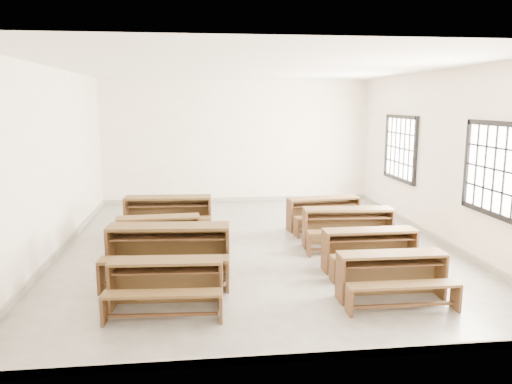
{
  "coord_description": "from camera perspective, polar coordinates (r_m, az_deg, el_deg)",
  "views": [
    {
      "loc": [
        -1.05,
        -8.84,
        2.6
      ],
      "look_at": [
        0.0,
        0.0,
        1.0
      ],
      "focal_mm": 35.0,
      "sensor_mm": 36.0,
      "label": 1
    }
  ],
  "objects": [
    {
      "name": "desk_set_4",
      "position": [
        6.93,
        15.32,
        -8.94
      ],
      "size": [
        1.44,
        0.76,
        0.64
      ],
      "rotation": [
        0.0,
        0.0,
        -0.01
      ],
      "color": "brown",
      "rests_on": "ground"
    },
    {
      "name": "desk_set_1",
      "position": [
        7.55,
        -9.95,
        -6.34
      ],
      "size": [
        1.86,
        1.07,
        0.81
      ],
      "rotation": [
        0.0,
        0.0,
        -0.08
      ],
      "color": "brown",
      "rests_on": "ground"
    },
    {
      "name": "desk_set_2",
      "position": [
        8.89,
        -11.07,
        -4.51
      ],
      "size": [
        1.47,
        0.82,
        0.64
      ],
      "rotation": [
        0.0,
        0.0,
        0.06
      ],
      "color": "brown",
      "rests_on": "ground"
    },
    {
      "name": "desk_set_3",
      "position": [
        10.05,
        -10.01,
        -2.35
      ],
      "size": [
        1.74,
        0.96,
        0.76
      ],
      "rotation": [
        0.0,
        0.0,
        -0.04
      ],
      "color": "brown",
      "rests_on": "ground"
    },
    {
      "name": "desk_set_7",
      "position": [
        10.38,
        7.77,
        -2.19
      ],
      "size": [
        1.58,
        0.95,
        0.67
      ],
      "rotation": [
        0.0,
        0.0,
        0.12
      ],
      "color": "brown",
      "rests_on": "ground"
    },
    {
      "name": "desk_set_6",
      "position": [
        9.18,
        10.5,
        -3.72
      ],
      "size": [
        1.66,
        0.94,
        0.72
      ],
      "rotation": [
        0.0,
        0.0,
        -0.07
      ],
      "color": "brown",
      "rests_on": "ground"
    },
    {
      "name": "desk_set_0",
      "position": [
        6.51,
        -10.23,
        -9.97
      ],
      "size": [
        1.47,
        0.83,
        0.64
      ],
      "rotation": [
        0.0,
        0.0,
        -0.06
      ],
      "color": "brown",
      "rests_on": "ground"
    },
    {
      "name": "desk_set_5",
      "position": [
        8.01,
        12.94,
        -6.16
      ],
      "size": [
        1.46,
        0.77,
        0.66
      ],
      "rotation": [
        0.0,
        0.0,
        0.01
      ],
      "color": "brown",
      "rests_on": "ground"
    },
    {
      "name": "room",
      "position": [
        8.93,
        0.58,
        7.25
      ],
      "size": [
        8.5,
        8.5,
        3.2
      ],
      "color": "gray",
      "rests_on": "ground"
    }
  ]
}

